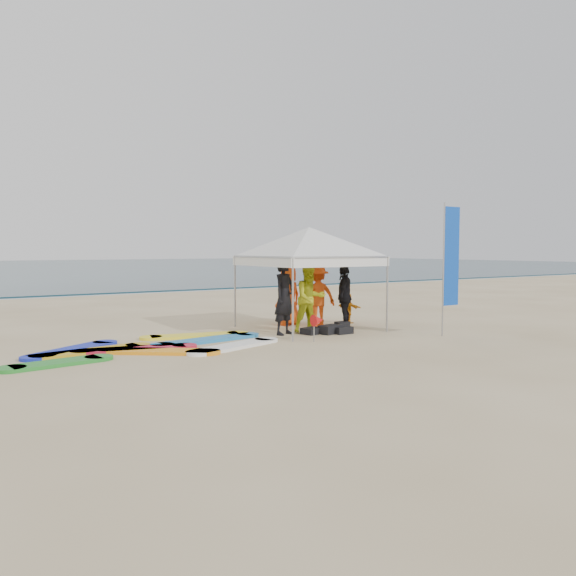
% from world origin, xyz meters
% --- Properties ---
extents(ground, '(120.00, 120.00, 0.00)m').
position_xyz_m(ground, '(0.00, 0.00, 0.00)').
color(ground, beige).
rests_on(ground, ground).
extents(ocean, '(160.00, 84.00, 0.08)m').
position_xyz_m(ocean, '(0.00, 60.00, 0.04)').
color(ocean, '#0C2633').
rests_on(ocean, ground).
extents(shoreline_foam, '(160.00, 1.20, 0.01)m').
position_xyz_m(shoreline_foam, '(0.00, 18.20, 0.00)').
color(shoreline_foam, silver).
rests_on(shoreline_foam, ground).
extents(person_black_a, '(0.83, 0.69, 1.93)m').
position_xyz_m(person_black_a, '(-0.38, 2.84, 0.97)').
color(person_black_a, black).
rests_on(person_black_a, ground).
extents(person_yellow, '(0.94, 0.77, 1.80)m').
position_xyz_m(person_yellow, '(0.37, 2.78, 0.90)').
color(person_yellow, gold).
rests_on(person_yellow, ground).
extents(person_orange_a, '(1.20, 0.80, 1.73)m').
position_xyz_m(person_orange_a, '(1.21, 3.65, 0.87)').
color(person_orange_a, '#F05115').
rests_on(person_orange_a, ground).
extents(person_black_b, '(1.04, 0.98, 1.73)m').
position_xyz_m(person_black_b, '(1.65, 2.98, 0.86)').
color(person_black_b, black).
rests_on(person_black_b, ground).
extents(person_orange_b, '(0.90, 0.66, 1.68)m').
position_xyz_m(person_orange_b, '(0.66, 4.26, 0.84)').
color(person_orange_b, '#E85014').
rests_on(person_orange_b, ground).
extents(person_seated, '(0.42, 0.85, 0.88)m').
position_xyz_m(person_seated, '(2.37, 3.72, 0.44)').
color(person_seated, orange).
rests_on(person_seated, ground).
extents(canopy_tent, '(4.16, 4.16, 3.14)m').
position_xyz_m(canopy_tent, '(0.68, 3.29, 2.74)').
color(canopy_tent, '#A5A5A8').
rests_on(canopy_tent, ground).
extents(feather_flag, '(0.56, 0.04, 3.31)m').
position_xyz_m(feather_flag, '(3.06, 0.53, 1.94)').
color(feather_flag, '#A5A5A8').
rests_on(feather_flag, ground).
extents(marker_pennant, '(0.28, 0.28, 0.64)m').
position_xyz_m(marker_pennant, '(-0.27, 1.53, 0.49)').
color(marker_pennant, '#A5A5A8').
rests_on(marker_pennant, ground).
extents(gear_pile, '(1.68, 0.99, 0.22)m').
position_xyz_m(gear_pile, '(0.75, 2.43, 0.10)').
color(gear_pile, black).
rests_on(gear_pile, ground).
extents(surfboard_spread, '(5.57, 2.94, 0.07)m').
position_xyz_m(surfboard_spread, '(-3.89, 2.68, 0.04)').
color(surfboard_spread, '#258A2B').
rests_on(surfboard_spread, ground).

